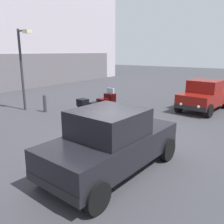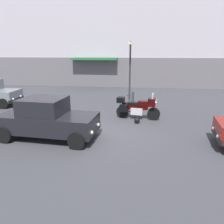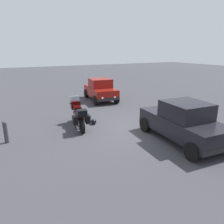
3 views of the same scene
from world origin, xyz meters
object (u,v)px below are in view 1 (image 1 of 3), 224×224
helmet (113,120)px  streetlamp_curbside (23,61)px  car_hatchback_near (112,142)px  car_compact_side (204,96)px  bollard_curbside (45,103)px  motorcycle (98,107)px

helmet → streetlamp_curbside: 5.56m
car_hatchback_near → helmet: bearing=38.3°
car_compact_side → bollard_curbside: car_compact_side is taller
car_compact_side → bollard_curbside: bearing=-45.7°
car_compact_side → streetlamp_curbside: streetlamp_curbside is taller
motorcycle → car_hatchback_near: bearing=-129.2°
streetlamp_curbside → helmet: bearing=-82.6°
helmet → bollard_curbside: bollard_curbside is taller
car_hatchback_near → streetlamp_curbside: 8.06m
motorcycle → streetlamp_curbside: bearing=107.1°
streetlamp_curbside → car_hatchback_near: bearing=-111.1°
motorcycle → helmet: bearing=-79.4°
car_hatchback_near → car_compact_side: (8.08, -0.16, -0.04)m
bollard_curbside → helmet: bearing=-84.6°
motorcycle → streetlamp_curbside: (-0.63, 4.22, 1.89)m
car_hatchback_near → streetlamp_curbside: bearing=73.1°
motorcycle → streetlamp_curbside: 4.66m
motorcycle → helmet: (0.03, -0.77, -0.48)m
car_hatchback_near → streetlamp_curbside: (2.84, 7.35, 1.70)m
car_hatchback_near → motorcycle: bearing=46.3°
motorcycle → helmet: size_ratio=8.05×
helmet → car_hatchback_near: car_hatchback_near is taller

